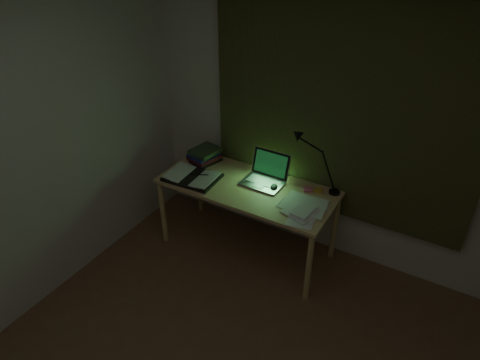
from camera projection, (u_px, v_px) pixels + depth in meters
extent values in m
cube|color=beige|center=(340.00, 125.00, 3.43)|extent=(3.50, 0.00, 2.50)
cube|color=#303319|center=(342.00, 103.00, 3.29)|extent=(2.20, 0.06, 2.00)
ellipsoid|color=black|center=(274.00, 187.00, 3.63)|extent=(0.09, 0.11, 0.04)
cube|color=gold|center=(318.00, 190.00, 3.61)|extent=(0.08, 0.08, 0.01)
cube|color=#E95A83|center=(308.00, 189.00, 3.62)|extent=(0.09, 0.09, 0.02)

